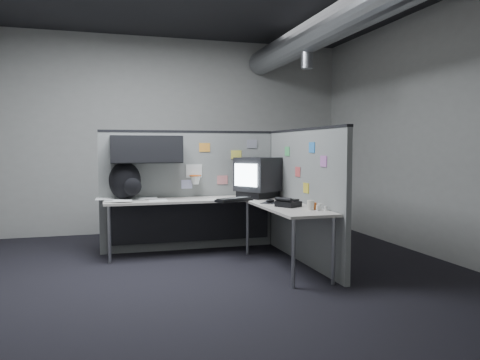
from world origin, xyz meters
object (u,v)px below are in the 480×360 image
object	(u,v)px
desk	(218,210)
keyboard	(234,200)
backpack	(126,181)
monitor	(258,177)
phone	(288,203)

from	to	relation	value
desk	keyboard	world-z (taller)	keyboard
keyboard	backpack	world-z (taller)	backpack
monitor	backpack	size ratio (longest dim) A/B	1.32
desk	keyboard	xyz separation A→B (m)	(0.18, -0.15, 0.14)
desk	monitor	bearing A→B (deg)	17.03
desk	phone	xyz separation A→B (m)	(0.62, -0.83, 0.16)
keyboard	desk	bearing A→B (deg)	159.91
monitor	phone	bearing A→B (deg)	-76.10
monitor	phone	size ratio (longest dim) A/B	2.10
phone	desk	bearing A→B (deg)	105.93
desk	monitor	world-z (taller)	monitor
monitor	backpack	distance (m)	1.72
backpack	monitor	bearing A→B (deg)	-18.66
keyboard	phone	xyz separation A→B (m)	(0.44, -0.68, 0.02)
keyboard	backpack	size ratio (longest dim) A/B	1.05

